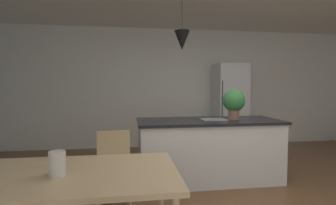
{
  "coord_description": "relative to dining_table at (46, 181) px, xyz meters",
  "views": [
    {
      "loc": [
        -1.25,
        -2.7,
        1.39
      ],
      "look_at": [
        -0.77,
        0.58,
        1.18
      ],
      "focal_mm": 27.64,
      "sensor_mm": 36.0,
      "label": 1
    }
  ],
  "objects": [
    {
      "name": "vase_on_dining_table",
      "position": [
        0.1,
        -0.07,
        0.15
      ],
      "size": [
        0.12,
        0.12,
        0.19
      ],
      "color": "silver",
      "rests_on": "dining_table"
    },
    {
      "name": "chair_far_right",
      "position": [
        0.45,
        0.87,
        -0.19
      ],
      "size": [
        0.42,
        0.42,
        0.87
      ],
      "color": "tan",
      "rests_on": "ground_plane"
    },
    {
      "name": "potted_plant_on_island",
      "position": [
        2.17,
        1.58,
        0.5
      ],
      "size": [
        0.33,
        0.33,
        0.44
      ],
      "color": "#8C664C",
      "rests_on": "kitchen_island"
    },
    {
      "name": "pendant_over_island_main",
      "position": [
        1.38,
        1.58,
        1.38
      ],
      "size": [
        0.22,
        0.22,
        0.8
      ],
      "color": "black"
    },
    {
      "name": "dining_table",
      "position": [
        0.0,
        0.0,
        0.0
      ],
      "size": [
        2.03,
        1.0,
        0.72
      ],
      "color": "#D1B284",
      "rests_on": "ground_plane"
    },
    {
      "name": "kitchen_island",
      "position": [
        1.78,
        1.58,
        -0.2
      ],
      "size": [
        2.09,
        0.85,
        0.91
      ],
      "color": "silver",
      "rests_on": "ground_plane"
    },
    {
      "name": "refrigerator",
      "position": [
        2.87,
        3.5,
        0.28
      ],
      "size": [
        0.67,
        0.67,
        1.89
      ],
      "color": "silver",
      "rests_on": "ground_plane"
    },
    {
      "name": "wall_back_kitchen",
      "position": [
        1.89,
        3.9,
        0.69
      ],
      "size": [
        10.0,
        0.12,
        2.7
      ],
      "primitive_type": "cube",
      "color": "white",
      "rests_on": "ground_plane"
    }
  ]
}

